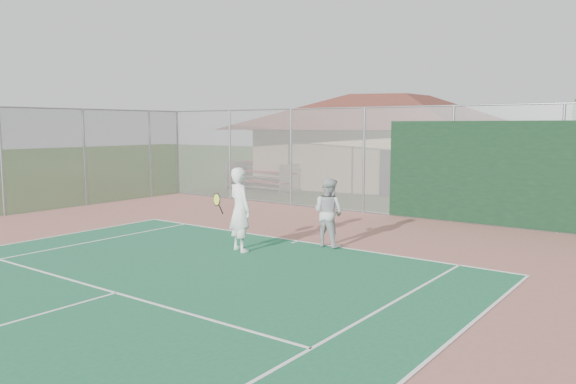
# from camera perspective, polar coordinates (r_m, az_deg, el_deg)

# --- Properties ---
(back_fence) EXTENTS (20.08, 0.11, 3.53)m
(back_fence) POSITION_cam_1_polar(r_m,az_deg,el_deg) (17.50, 16.63, 2.41)
(back_fence) COLOR gray
(back_fence) RESTS_ON ground
(side_fence_left) EXTENTS (0.08, 9.00, 3.50)m
(side_fence_left) POSITION_cam_1_polar(r_m,az_deg,el_deg) (21.68, -19.96, 3.30)
(side_fence_left) COLOR gray
(side_fence_left) RESTS_ON ground
(clubhouse) EXTENTS (13.18, 9.91, 5.18)m
(clubhouse) POSITION_cam_1_polar(r_m,az_deg,el_deg) (27.43, 10.27, 6.09)
(clubhouse) COLOR tan
(clubhouse) RESTS_ON ground
(bleachers) EXTENTS (3.36, 2.12, 1.23)m
(bleachers) POSITION_cam_1_polar(r_m,az_deg,el_deg) (25.85, -2.27, 1.75)
(bleachers) COLOR maroon
(bleachers) RESTS_ON ground
(player_white_front) EXTENTS (1.03, 0.72, 1.95)m
(player_white_front) POSITION_cam_1_polar(r_m,az_deg,el_deg) (12.97, -4.93, -1.85)
(player_white_front) COLOR white
(player_white_front) RESTS_ON ground
(player_grey_back) EXTENTS (0.85, 0.69, 1.65)m
(player_grey_back) POSITION_cam_1_polar(r_m,az_deg,el_deg) (13.50, 4.14, -2.15)
(player_grey_back) COLOR #B2B5B7
(player_grey_back) RESTS_ON ground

